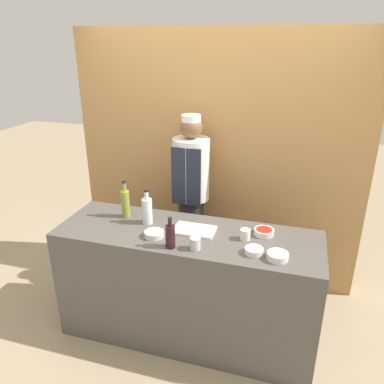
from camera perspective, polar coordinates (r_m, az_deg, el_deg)
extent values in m
plane|color=tan|center=(3.38, -0.67, -20.40)|extent=(14.00, 14.00, 0.00)
cube|color=#B7844C|center=(3.60, 3.85, 4.61)|extent=(2.72, 0.18, 2.40)
cube|color=#514C47|center=(3.08, -0.71, -13.95)|extent=(2.00, 0.65, 0.94)
cylinder|color=silver|center=(2.60, 9.43, -8.84)|extent=(0.13, 0.13, 0.04)
cylinder|color=silver|center=(2.59, 9.45, -8.56)|extent=(0.10, 0.10, 0.01)
cylinder|color=silver|center=(2.84, 10.91, -6.00)|extent=(0.15, 0.15, 0.04)
cylinder|color=red|center=(2.84, 10.94, -5.73)|extent=(0.12, 0.12, 0.01)
cylinder|color=silver|center=(2.56, 12.92, -9.50)|extent=(0.14, 0.14, 0.05)
cylinder|color=green|center=(2.55, 12.95, -9.18)|extent=(0.12, 0.12, 0.01)
cylinder|color=silver|center=(2.78, -5.79, -6.40)|extent=(0.14, 0.14, 0.04)
cylinder|color=#703384|center=(2.77, -5.80, -6.12)|extent=(0.12, 0.12, 0.01)
cube|color=white|center=(2.84, 0.34, -5.83)|extent=(0.31, 0.20, 0.02)
cylinder|color=olive|center=(3.07, -10.10, -1.81)|extent=(0.07, 0.07, 0.23)
cylinder|color=olive|center=(3.02, -10.29, 0.74)|extent=(0.03, 0.03, 0.07)
cylinder|color=black|center=(3.00, -10.34, 1.52)|extent=(0.03, 0.03, 0.02)
cylinder|color=black|center=(2.61, -3.32, -6.81)|extent=(0.07, 0.07, 0.17)
cylinder|color=black|center=(2.56, -3.37, -4.70)|extent=(0.03, 0.03, 0.05)
cylinder|color=black|center=(2.54, -3.39, -4.05)|extent=(0.03, 0.03, 0.01)
cylinder|color=silver|center=(2.95, -6.85, -2.92)|extent=(0.08, 0.08, 0.21)
cylinder|color=silver|center=(2.89, -6.97, -0.52)|extent=(0.03, 0.03, 0.06)
cylinder|color=black|center=(2.88, -7.01, 0.21)|extent=(0.04, 0.04, 0.02)
cylinder|color=silver|center=(2.75, 8.11, -6.42)|extent=(0.07, 0.07, 0.08)
cylinder|color=#B7B7BC|center=(2.60, 0.49, -7.87)|extent=(0.07, 0.07, 0.09)
cylinder|color=#28282D|center=(3.65, -0.11, -7.66)|extent=(0.24, 0.24, 0.94)
cylinder|color=silver|center=(3.34, -0.12, 3.51)|extent=(0.33, 0.33, 0.56)
cube|color=#232838|center=(3.21, -0.91, 2.27)|extent=(0.26, 0.02, 0.51)
sphere|color=brown|center=(3.24, -0.13, 9.83)|extent=(0.19, 0.19, 0.19)
cylinder|color=white|center=(3.22, -0.13, 11.09)|extent=(0.17, 0.17, 0.07)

